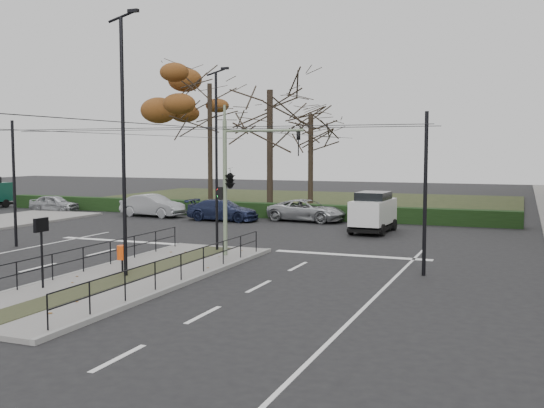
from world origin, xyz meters
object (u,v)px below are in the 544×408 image
(litter_bin, at_px, (122,253))
(white_van, at_px, (373,211))
(rust_tree, at_px, (210,84))
(info_panel, at_px, (41,233))
(streetlamp_median_near, at_px, (124,143))
(parked_car_first, at_px, (54,203))
(traffic_light, at_px, (232,177))
(parked_car_fourth, at_px, (307,210))
(parked_car_second, at_px, (153,206))
(streetlamp_median_far, at_px, (217,158))
(bare_tree_near, at_px, (270,99))
(bare_tree_center, at_px, (311,121))
(parked_car_third, at_px, (223,210))

(litter_bin, height_order, white_van, white_van)
(rust_tree, bearing_deg, info_panel, -70.90)
(streetlamp_median_near, xyz_separation_m, parked_car_first, (-19.58, 19.19, -4.21))
(white_van, bearing_deg, traffic_light, -108.88)
(white_van, xyz_separation_m, rust_tree, (-19.31, 17.77, 9.49))
(info_panel, height_order, white_van, info_panel)
(parked_car_fourth, bearing_deg, traffic_light, -167.69)
(parked_car_second, bearing_deg, streetlamp_median_far, -132.19)
(bare_tree_near, bearing_deg, info_panel, -84.42)
(white_van, xyz_separation_m, bare_tree_center, (-9.13, 16.55, 5.89))
(bare_tree_center, bearing_deg, parked_car_first, -139.38)
(parked_car_third, bearing_deg, info_panel, -170.39)
(info_panel, distance_m, streetlamp_median_far, 9.58)
(info_panel, height_order, parked_car_fourth, info_panel)
(parked_car_first, relative_size, white_van, 0.87)
(rust_tree, bearing_deg, streetlamp_median_near, -67.49)
(info_panel, relative_size, parked_car_third, 0.48)
(parked_car_fourth, height_order, rust_tree, rust_tree)
(streetlamp_median_near, relative_size, rust_tree, 0.66)
(traffic_light, height_order, rust_tree, rust_tree)
(litter_bin, relative_size, info_panel, 0.42)
(streetlamp_median_far, height_order, parked_car_fourth, streetlamp_median_far)
(info_panel, relative_size, white_van, 0.54)
(parked_car_third, relative_size, rust_tree, 0.34)
(streetlamp_median_far, height_order, parked_car_second, streetlamp_median_far)
(parked_car_fourth, bearing_deg, parked_car_first, 98.83)
(streetlamp_median_near, distance_m, rust_tree, 37.15)
(streetlamp_median_far, xyz_separation_m, bare_tree_center, (-4.24, 26.21, 2.85))
(traffic_light, relative_size, rust_tree, 0.41)
(white_van, height_order, bare_tree_center, bare_tree_center)
(rust_tree, height_order, bare_tree_near, rust_tree)
(traffic_light, xyz_separation_m, parked_car_fourth, (-1.57, 14.67, -2.75))
(parked_car_second, height_order, bare_tree_center, bare_tree_center)
(info_panel, height_order, parked_car_second, info_panel)
(info_panel, bearing_deg, rust_tree, 109.10)
(parked_car_first, relative_size, bare_tree_center, 0.37)
(bare_tree_near, bearing_deg, white_van, -38.97)
(parked_car_third, bearing_deg, parked_car_second, 84.17)
(info_panel, xyz_separation_m, parked_car_second, (-9.47, 21.59, -1.17))
(litter_bin, bearing_deg, white_van, 69.21)
(streetlamp_median_near, bearing_deg, streetlamp_median_far, 86.61)
(white_van, height_order, rust_tree, rust_tree)
(parked_car_third, bearing_deg, streetlamp_median_far, -155.61)
(rust_tree, distance_m, bare_tree_center, 10.87)
(parked_car_second, height_order, rust_tree, rust_tree)
(info_panel, bearing_deg, parked_car_third, 100.25)
(streetlamp_median_near, xyz_separation_m, streetlamp_median_far, (0.38, 6.47, -0.61))
(litter_bin, xyz_separation_m, parked_car_first, (-18.97, 18.55, -0.20))
(parked_car_fourth, relative_size, rust_tree, 0.36)
(parked_car_third, bearing_deg, white_van, -102.99)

